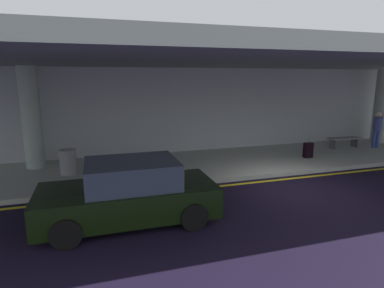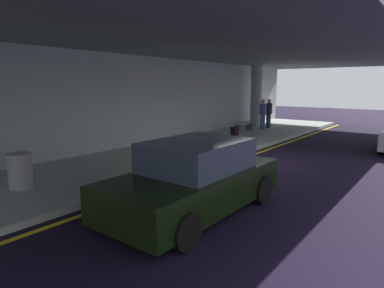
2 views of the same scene
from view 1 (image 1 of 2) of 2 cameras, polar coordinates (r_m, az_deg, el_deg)
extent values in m
plane|color=black|center=(10.69, 17.33, -7.28)|extent=(60.00, 60.00, 0.00)
cube|color=#A7AEA3|center=(13.22, 9.78, -2.92)|extent=(26.00, 4.20, 0.15)
cube|color=yellow|center=(11.26, 15.27, -6.17)|extent=(26.00, 0.14, 0.01)
cylinder|color=#A3B4A8|center=(12.84, -26.73, 4.19)|extent=(0.66, 0.66, 3.65)
cylinder|color=#A0A89E|center=(18.78, 30.64, 5.83)|extent=(0.66, 0.66, 3.65)
cube|color=slate|center=(12.36, 11.50, 14.14)|extent=(28.00, 13.20, 0.30)
cube|color=#ABB1B5|center=(14.90, 6.10, 5.98)|extent=(26.00, 0.30, 3.80)
cube|color=black|center=(7.83, -11.23, -9.76)|extent=(4.10, 1.80, 0.70)
cube|color=#2D3847|center=(7.63, -10.67, -5.15)|extent=(2.10, 1.60, 0.60)
cylinder|color=black|center=(8.91, -3.02, -8.41)|extent=(0.64, 0.22, 0.64)
cylinder|color=black|center=(7.40, 0.31, -12.78)|extent=(0.64, 0.22, 0.64)
cylinder|color=black|center=(8.70, -20.78, -9.71)|extent=(0.64, 0.22, 0.64)
cylinder|color=black|center=(7.15, -21.55, -14.59)|extent=(0.64, 0.22, 0.64)
cylinder|color=#384590|center=(17.18, 29.69, 0.74)|extent=(0.16, 0.16, 0.82)
cylinder|color=#385290|center=(17.34, 30.19, 0.78)|extent=(0.16, 0.16, 0.82)
cylinder|color=#434A91|center=(17.16, 30.19, 3.12)|extent=(0.38, 0.38, 0.62)
sphere|color=beige|center=(17.11, 30.34, 4.54)|extent=(0.24, 0.24, 0.24)
cube|color=black|center=(13.98, 19.99, -1.04)|extent=(0.36, 0.22, 0.62)
cylinder|color=slate|center=(13.89, 20.12, 0.77)|extent=(0.02, 0.02, 0.28)
cube|color=slate|center=(16.57, 25.56, 0.92)|extent=(1.60, 0.50, 0.06)
cube|color=#4C4C51|center=(16.20, 23.87, -0.02)|extent=(0.10, 0.40, 0.42)
cube|color=#4C4C51|center=(17.04, 27.03, 0.23)|extent=(0.10, 0.40, 0.42)
cylinder|color=gray|center=(11.69, -21.19, -2.99)|extent=(0.56, 0.56, 0.85)
camera|label=2|loc=(5.66, -69.61, -4.13)|focal=30.99mm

